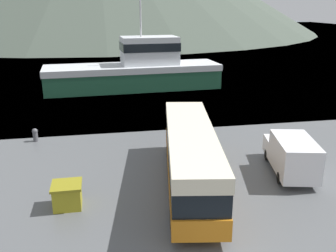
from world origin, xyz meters
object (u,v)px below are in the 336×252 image
Objects in this scene: delivery_van at (291,154)px; storage_bin at (67,195)px; fishing_boat at (136,70)px; tour_bus at (191,155)px.

delivery_van reaches higher than storage_bin.
fishing_boat is at bearing 117.20° from delivery_van.
tour_bus is at bearing -163.35° from delivery_van.
fishing_boat is (-6.71, 26.06, 1.07)m from delivery_van.
tour_bus is 6.47m from delivery_van.
fishing_boat reaches higher than delivery_van.
storage_bin is (-13.18, -1.63, -0.61)m from delivery_van.
fishing_boat is at bearing 99.85° from tour_bus.
fishing_boat is at bearing 76.86° from storage_bin.
tour_bus is 8.24× the size of storage_bin.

